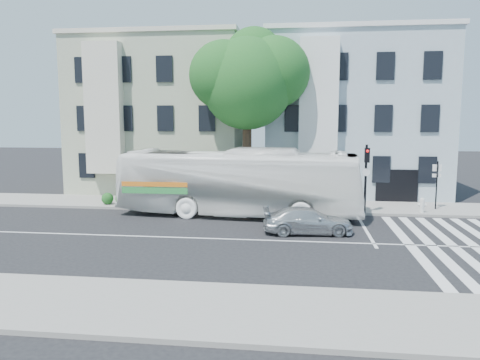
% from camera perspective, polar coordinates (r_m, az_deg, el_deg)
% --- Properties ---
extents(ground, '(120.00, 120.00, 0.00)m').
position_cam_1_polar(ground, '(21.30, -1.65, -7.21)').
color(ground, black).
rests_on(ground, ground).
extents(sidewalk_far, '(80.00, 4.00, 0.15)m').
position_cam_1_polar(sidewalk_far, '(29.03, 0.75, -3.06)').
color(sidewalk_far, gray).
rests_on(sidewalk_far, ground).
extents(sidewalk_near, '(80.00, 4.00, 0.15)m').
position_cam_1_polar(sidewalk_near, '(13.84, -6.88, -15.31)').
color(sidewalk_near, gray).
rests_on(sidewalk_near, ground).
extents(building_left, '(12.00, 10.00, 11.00)m').
position_cam_1_polar(building_left, '(36.78, -9.00, 7.60)').
color(building_left, '#A4AB8F').
rests_on(building_left, ground).
extents(building_right, '(12.00, 10.00, 11.00)m').
position_cam_1_polar(building_right, '(35.56, 13.43, 7.49)').
color(building_right, '#9EB0BC').
rests_on(building_right, ground).
extents(street_tree, '(7.30, 5.90, 11.10)m').
position_cam_1_polar(street_tree, '(29.35, 1.05, 12.27)').
color(street_tree, '#2D2116').
rests_on(street_tree, ground).
extents(bus, '(4.24, 13.73, 3.76)m').
position_cam_1_polar(bus, '(26.00, -0.12, -0.27)').
color(bus, white).
rests_on(bus, ground).
extents(sedan, '(2.15, 4.38, 1.23)m').
position_cam_1_polar(sedan, '(22.40, 8.26, -4.94)').
color(sedan, silver).
rests_on(sedan, ground).
extents(hedge, '(8.37, 3.30, 0.70)m').
position_cam_1_polar(hedge, '(28.57, -7.97, -2.44)').
color(hedge, '#285E1E').
rests_on(hedge, sidewalk_far).
extents(traffic_signal, '(0.42, 0.52, 3.98)m').
position_cam_1_polar(traffic_signal, '(26.72, 15.13, 1.16)').
color(traffic_signal, black).
rests_on(traffic_signal, ground).
extents(fire_hydrant, '(0.46, 0.28, 0.85)m').
position_cam_1_polar(fire_hydrant, '(28.21, 21.31, -2.85)').
color(fire_hydrant, silver).
rests_on(fire_hydrant, sidewalk_far).
extents(far_sign_pole, '(0.51, 0.17, 2.80)m').
position_cam_1_polar(far_sign_pole, '(29.44, 22.86, 0.09)').
color(far_sign_pole, black).
rests_on(far_sign_pole, sidewalk_far).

